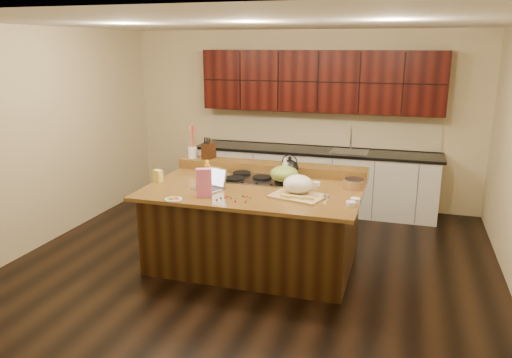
% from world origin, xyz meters
% --- Properties ---
extents(room, '(5.52, 5.02, 2.72)m').
position_xyz_m(room, '(0.00, 0.00, 1.35)').
color(room, black).
rests_on(room, ground).
extents(island, '(2.40, 1.60, 0.92)m').
position_xyz_m(island, '(0.00, 0.00, 0.46)').
color(island, black).
rests_on(island, ground).
extents(back_ledge, '(2.40, 0.30, 0.12)m').
position_xyz_m(back_ledge, '(0.00, 0.70, 0.98)').
color(back_ledge, black).
rests_on(back_ledge, island).
extents(cooktop, '(0.92, 0.52, 0.05)m').
position_xyz_m(cooktop, '(0.00, 0.30, 0.94)').
color(cooktop, gray).
rests_on(cooktop, island).
extents(back_counter, '(3.70, 0.66, 2.40)m').
position_xyz_m(back_counter, '(0.30, 2.23, 0.98)').
color(back_counter, silver).
rests_on(back_counter, ground).
extents(kettle, '(0.26, 0.26, 0.19)m').
position_xyz_m(kettle, '(0.30, 0.43, 1.06)').
color(kettle, black).
rests_on(kettle, cooktop).
extents(green_bowl, '(0.40, 0.40, 0.18)m').
position_xyz_m(green_bowl, '(0.30, 0.17, 1.05)').
color(green_bowl, olive).
rests_on(green_bowl, cooktop).
extents(laptop, '(0.40, 0.36, 0.23)m').
position_xyz_m(laptop, '(-0.45, -0.20, 0.98)').
color(laptop, '#B7B7BC').
rests_on(laptop, island).
extents(oil_bottle, '(0.07, 0.07, 0.27)m').
position_xyz_m(oil_bottle, '(-0.49, -0.20, 1.06)').
color(oil_bottle, gold).
rests_on(oil_bottle, island).
extents(vinegar_bottle, '(0.08, 0.08, 0.25)m').
position_xyz_m(vinegar_bottle, '(0.29, 0.24, 1.04)').
color(vinegar_bottle, silver).
rests_on(vinegar_bottle, island).
extents(wooden_tray, '(0.63, 0.52, 0.22)m').
position_xyz_m(wooden_tray, '(0.54, -0.18, 1.02)').
color(wooden_tray, tan).
rests_on(wooden_tray, island).
extents(ramekin_a, '(0.11, 0.11, 0.04)m').
position_xyz_m(ramekin_a, '(1.12, -0.38, 0.94)').
color(ramekin_a, white).
rests_on(ramekin_a, island).
extents(ramekin_b, '(0.11, 0.11, 0.04)m').
position_xyz_m(ramekin_b, '(1.15, -0.25, 0.94)').
color(ramekin_b, white).
rests_on(ramekin_b, island).
extents(ramekin_c, '(0.13, 0.13, 0.04)m').
position_xyz_m(ramekin_c, '(0.65, 0.26, 0.94)').
color(ramekin_c, white).
rests_on(ramekin_c, island).
extents(strainer_bowl, '(0.25, 0.25, 0.09)m').
position_xyz_m(strainer_bowl, '(1.08, 0.27, 0.97)').
color(strainer_bowl, '#996B3F').
rests_on(strainer_bowl, island).
extents(kitchen_timer, '(0.09, 0.09, 0.07)m').
position_xyz_m(kitchen_timer, '(0.83, -0.22, 0.96)').
color(kitchen_timer, silver).
rests_on(kitchen_timer, island).
extents(pink_bag, '(0.18, 0.14, 0.30)m').
position_xyz_m(pink_bag, '(-0.40, -0.51, 1.07)').
color(pink_bag, pink).
rests_on(pink_bag, island).
extents(candy_plate, '(0.24, 0.24, 0.01)m').
position_xyz_m(candy_plate, '(-0.66, -0.71, 0.93)').
color(candy_plate, white).
rests_on(candy_plate, island).
extents(package_box, '(0.12, 0.10, 0.14)m').
position_xyz_m(package_box, '(-1.15, -0.12, 0.99)').
color(package_box, '#E8D352').
rests_on(package_box, island).
extents(utensil_crock, '(0.13, 0.13, 0.14)m').
position_xyz_m(utensil_crock, '(-1.07, 0.70, 1.11)').
color(utensil_crock, white).
rests_on(utensil_crock, back_ledge).
extents(knife_block, '(0.16, 0.19, 0.20)m').
position_xyz_m(knife_block, '(-0.85, 0.70, 1.14)').
color(knife_block, black).
rests_on(knife_block, back_ledge).
extents(gumdrop_0, '(0.02, 0.02, 0.02)m').
position_xyz_m(gumdrop_0, '(0.04, -0.39, 0.93)').
color(gumdrop_0, red).
rests_on(gumdrop_0, island).
extents(gumdrop_1, '(0.02, 0.02, 0.02)m').
position_xyz_m(gumdrop_1, '(-0.21, -0.53, 0.93)').
color(gumdrop_1, '#198C26').
rests_on(gumdrop_1, island).
extents(gumdrop_2, '(0.02, 0.02, 0.02)m').
position_xyz_m(gumdrop_2, '(-0.02, -0.59, 0.93)').
color(gumdrop_2, red).
rests_on(gumdrop_2, island).
extents(gumdrop_3, '(0.02, 0.02, 0.02)m').
position_xyz_m(gumdrop_3, '(0.08, -0.59, 0.93)').
color(gumdrop_3, '#198C26').
rests_on(gumdrop_3, island).
extents(gumdrop_4, '(0.02, 0.02, 0.02)m').
position_xyz_m(gumdrop_4, '(-0.23, -0.60, 0.93)').
color(gumdrop_4, red).
rests_on(gumdrop_4, island).
extents(gumdrop_5, '(0.02, 0.02, 0.02)m').
position_xyz_m(gumdrop_5, '(-0.01, -0.39, 0.93)').
color(gumdrop_5, '#198C26').
rests_on(gumdrop_5, island).
extents(gumdrop_6, '(0.02, 0.02, 0.02)m').
position_xyz_m(gumdrop_6, '(-0.17, -0.50, 0.93)').
color(gumdrop_6, red).
rests_on(gumdrop_6, island).
extents(gumdrop_7, '(0.02, 0.02, 0.02)m').
position_xyz_m(gumdrop_7, '(0.09, -0.43, 0.93)').
color(gumdrop_7, '#198C26').
rests_on(gumdrop_7, island).
extents(gumdrop_8, '(0.02, 0.02, 0.02)m').
position_xyz_m(gumdrop_8, '(0.08, -0.55, 0.93)').
color(gumdrop_8, red).
rests_on(gumdrop_8, island).
extents(gumdrop_9, '(0.02, 0.02, 0.02)m').
position_xyz_m(gumdrop_9, '(-0.10, -0.50, 0.93)').
color(gumdrop_9, '#198C26').
rests_on(gumdrop_9, island).
extents(gumdrop_10, '(0.02, 0.02, 0.02)m').
position_xyz_m(gumdrop_10, '(0.01, -0.41, 0.93)').
color(gumdrop_10, red).
rests_on(gumdrop_10, island).
extents(gumdrop_11, '(0.02, 0.02, 0.02)m').
position_xyz_m(gumdrop_11, '(-0.04, -0.51, 0.93)').
color(gumdrop_11, '#198C26').
rests_on(gumdrop_11, island).
extents(gumdrop_12, '(0.02, 0.02, 0.02)m').
position_xyz_m(gumdrop_12, '(-0.16, -0.46, 0.93)').
color(gumdrop_12, red).
rests_on(gumdrop_12, island).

